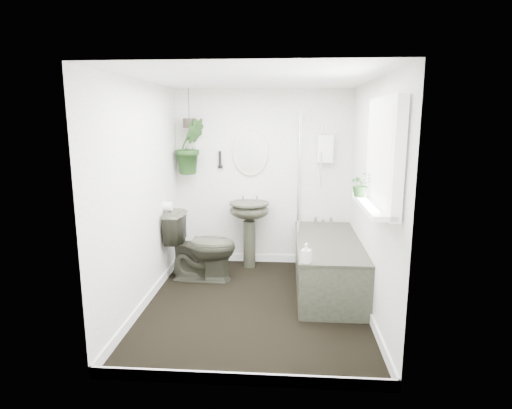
{
  "coord_description": "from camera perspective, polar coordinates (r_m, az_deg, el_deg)",
  "views": [
    {
      "loc": [
        0.32,
        -4.2,
        1.94
      ],
      "look_at": [
        0.0,
        0.15,
        1.05
      ],
      "focal_mm": 30.0,
      "sensor_mm": 36.0,
      "label": 1
    }
  ],
  "objects": [
    {
      "name": "window_recess",
      "position": [
        3.6,
        16.68,
        6.44
      ],
      "size": [
        0.08,
        1.0,
        0.9
      ],
      "primitive_type": "cube",
      "color": "white",
      "rests_on": "wall_right"
    },
    {
      "name": "oval_mirror",
      "position": [
        5.61,
        -0.76,
        7.02
      ],
      "size": [
        0.46,
        0.03,
        0.62
      ],
      "primitive_type": "ellipsoid",
      "color": "beige",
      "rests_on": "wall_back"
    },
    {
      "name": "wall_back",
      "position": [
        5.67,
        0.92,
        3.52
      ],
      "size": [
        2.3,
        0.02,
        2.3
      ],
      "primitive_type": "cube",
      "color": "white",
      "rests_on": "ground"
    },
    {
      "name": "sill_plant",
      "position": [
        3.9,
        13.78,
        2.64
      ],
      "size": [
        0.24,
        0.22,
        0.22
      ],
      "primitive_type": "imported",
      "rotation": [
        0.0,
        0.0,
        0.3
      ],
      "color": "black",
      "rests_on": "window_sill"
    },
    {
      "name": "window_sill",
      "position": [
        3.64,
        15.22,
        -0.11
      ],
      "size": [
        0.18,
        1.0,
        0.04
      ],
      "primitive_type": "cube",
      "color": "white",
      "rests_on": "wall_right"
    },
    {
      "name": "shower_box",
      "position": [
        5.57,
        9.2,
        7.37
      ],
      "size": [
        0.2,
        0.1,
        0.35
      ],
      "primitive_type": "cube",
      "color": "white",
      "rests_on": "wall_back"
    },
    {
      "name": "window_blinds",
      "position": [
        3.59,
        15.97,
        6.47
      ],
      "size": [
        0.01,
        0.86,
        0.76
      ],
      "primitive_type": "cube",
      "color": "white",
      "rests_on": "wall_right"
    },
    {
      "name": "bath_screen",
      "position": [
        5.23,
        5.82,
        4.22
      ],
      "size": [
        0.04,
        0.72,
        1.4
      ],
      "primitive_type": null,
      "color": "silver",
      "rests_on": "bathtub"
    },
    {
      "name": "floor",
      "position": [
        4.64,
        -0.14,
        -13.31
      ],
      "size": [
        2.3,
        2.8,
        0.02
      ],
      "primitive_type": "cube",
      "color": "black",
      "rests_on": "ground"
    },
    {
      "name": "hanging_plant",
      "position": [
        5.6,
        -8.78,
        7.67
      ],
      "size": [
        0.5,
        0.47,
        0.71
      ],
      "primitive_type": "imported",
      "rotation": [
        0.0,
        0.0,
        0.53
      ],
      "color": "black",
      "rests_on": "ceiling"
    },
    {
      "name": "wall_front",
      "position": [
        2.92,
        -2.23,
        -4.17
      ],
      "size": [
        2.3,
        0.02,
        2.3
      ],
      "primitive_type": "cube",
      "color": "white",
      "rests_on": "ground"
    },
    {
      "name": "wall_left",
      "position": [
        4.52,
        -14.97,
        1.08
      ],
      "size": [
        0.02,
        2.8,
        2.3
      ],
      "primitive_type": "cube",
      "color": "white",
      "rests_on": "ground"
    },
    {
      "name": "bathtub",
      "position": [
        5.0,
        9.56,
        -7.89
      ],
      "size": [
        0.72,
        1.72,
        0.58
      ],
      "primitive_type": null,
      "color": "#2D2E23",
      "rests_on": "floor"
    },
    {
      "name": "toilet_roll_holder",
      "position": [
        5.21,
        -11.72,
        -0.24
      ],
      "size": [
        0.11,
        0.11,
        0.11
      ],
      "primitive_type": "cylinder",
      "rotation": [
        0.0,
        1.57,
        0.0
      ],
      "color": "white",
      "rests_on": "wall_left"
    },
    {
      "name": "toilet",
      "position": [
        5.23,
        -7.26,
        -5.48
      ],
      "size": [
        0.83,
        0.49,
        0.84
      ],
      "primitive_type": "imported",
      "rotation": [
        0.0,
        0.0,
        1.55
      ],
      "color": "#2D2E23",
      "rests_on": "floor"
    },
    {
      "name": "wall_sconce",
      "position": [
        5.65,
        -4.83,
        6.0
      ],
      "size": [
        0.04,
        0.04,
        0.22
      ],
      "primitive_type": "cylinder",
      "color": "black",
      "rests_on": "wall_back"
    },
    {
      "name": "pedestal_sink",
      "position": [
        5.61,
        -0.89,
        -4.03
      ],
      "size": [
        0.57,
        0.51,
        0.87
      ],
      "primitive_type": null,
      "rotation": [
        0.0,
        0.0,
        -0.15
      ],
      "color": "#2D2E23",
      "rests_on": "floor"
    },
    {
      "name": "skirting",
      "position": [
        4.62,
        -0.14,
        -12.64
      ],
      "size": [
        2.3,
        2.8,
        0.1
      ],
      "primitive_type": "cube",
      "color": "white",
      "rests_on": "floor"
    },
    {
      "name": "soap_bottle",
      "position": [
        4.11,
        6.7,
        -6.45
      ],
      "size": [
        0.11,
        0.11,
        0.19
      ],
      "primitive_type": "imported",
      "rotation": [
        0.0,
        0.0,
        -0.39
      ],
      "color": "black",
      "rests_on": "bathtub"
    },
    {
      "name": "wall_right",
      "position": [
        4.36,
        15.26,
        0.68
      ],
      "size": [
        0.02,
        2.8,
        2.3
      ],
      "primitive_type": "cube",
      "color": "white",
      "rests_on": "ground"
    },
    {
      "name": "hanging_pot",
      "position": [
        5.59,
        -8.88,
        10.68
      ],
      "size": [
        0.16,
        0.16,
        0.12
      ],
      "primitive_type": "cylinder",
      "color": "#342C26",
      "rests_on": "ceiling"
    },
    {
      "name": "ceiling",
      "position": [
        4.23,
        -0.15,
        16.55
      ],
      "size": [
        2.3,
        2.8,
        0.02
      ],
      "primitive_type": "cube",
      "color": "white",
      "rests_on": "ground"
    }
  ]
}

